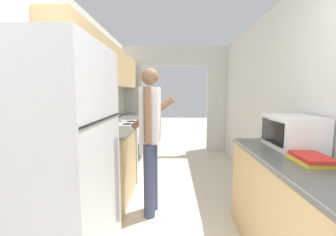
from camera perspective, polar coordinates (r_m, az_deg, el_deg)
wall_left at (r=3.05m, az=-20.50°, el=6.95°), size 0.38×7.04×2.50m
wall_right at (r=2.75m, az=29.60°, el=2.02°), size 0.06×7.04×2.50m
wall_far_with_doorway at (r=5.36m, az=1.76°, el=6.53°), size 2.84×0.06×2.50m
counter_left at (r=3.71m, az=-12.44°, el=-8.70°), size 0.62×3.35×0.92m
counter_right at (r=2.13m, az=30.74°, el=-21.29°), size 0.62×1.66×0.92m
refrigerator at (r=1.74m, az=-27.08°, el=-12.77°), size 0.74×0.82×1.74m
range_oven at (r=3.94m, az=-11.49°, el=-7.71°), size 0.66×0.78×1.06m
person at (r=2.59m, az=-4.47°, el=-4.82°), size 0.55×0.40×1.70m
microwave at (r=2.31m, az=29.08°, el=-3.13°), size 0.37×0.51×0.30m
book_stack at (r=1.93m, az=32.74°, el=-8.78°), size 0.24×0.31×0.06m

